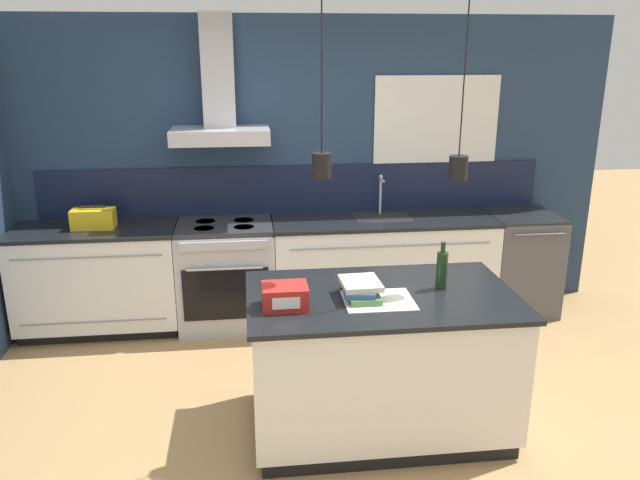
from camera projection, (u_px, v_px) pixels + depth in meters
name	position (u px, v px, depth m)	size (l,w,h in m)	color
ground_plane	(325.00, 429.00, 3.98)	(16.00, 16.00, 0.00)	tan
wall_back	(293.00, 163.00, 5.47)	(5.60, 2.11, 2.60)	navy
counter_run_left	(99.00, 279.00, 5.26)	(1.34, 0.64, 0.91)	black
counter_run_sink	(383.00, 267.00, 5.53)	(1.95, 0.64, 1.26)	black
oven_range	(227.00, 275.00, 5.37)	(0.81, 0.66, 0.91)	#B5B5BA
dishwasher	(519.00, 262.00, 5.68)	(0.60, 0.65, 0.91)	#4C4C51
kitchen_island	(379.00, 361.00, 3.90)	(1.63, 0.99, 0.91)	black
bottle_on_island	(442.00, 269.00, 3.81)	(0.07, 0.07, 0.30)	#193319
book_stack	(361.00, 289.00, 3.70)	(0.24, 0.34, 0.11)	#4C7F4C
red_supply_box	(285.00, 296.00, 3.55)	(0.26, 0.21, 0.13)	red
paper_pile	(379.00, 300.00, 3.66)	(0.41, 0.34, 0.01)	silver
yellow_toolbox	(93.00, 219.00, 5.10)	(0.34, 0.18, 0.19)	gold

